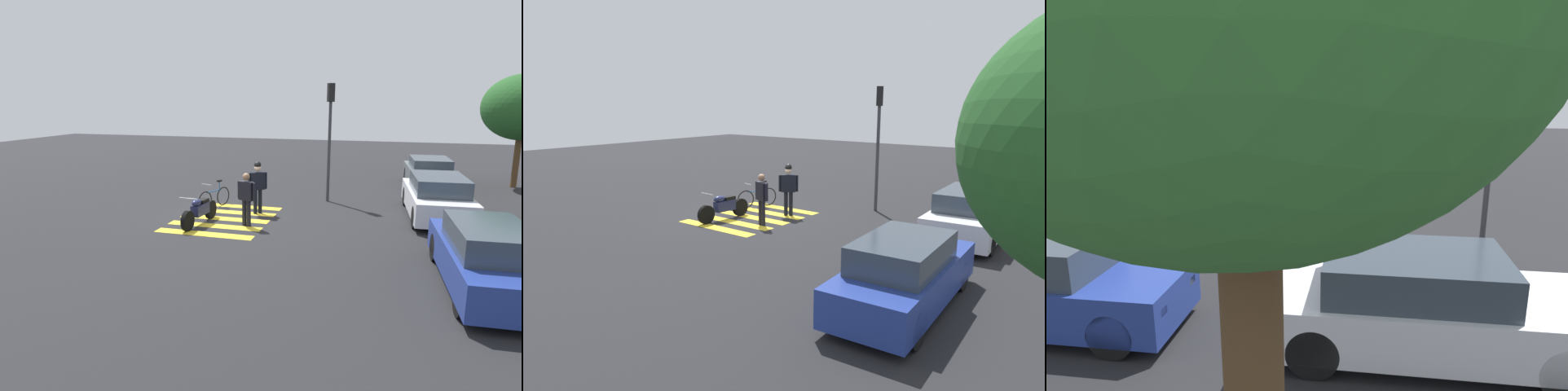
% 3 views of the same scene
% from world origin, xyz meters
% --- Properties ---
extents(ground_plane, '(60.00, 60.00, 0.00)m').
position_xyz_m(ground_plane, '(0.00, 0.00, 0.00)').
color(ground_plane, '#232326').
extents(police_motorcycle, '(2.20, 0.62, 1.04)m').
position_xyz_m(police_motorcycle, '(0.85, -0.53, 0.46)').
color(police_motorcycle, black).
rests_on(police_motorcycle, ground_plane).
extents(leaning_bicycle, '(1.66, 0.67, 1.02)m').
position_xyz_m(leaning_bicycle, '(-1.39, -0.91, 0.39)').
color(leaning_bicycle, black).
rests_on(leaning_bicycle, ground_plane).
extents(officer_on_foot, '(0.36, 0.65, 1.74)m').
position_xyz_m(officer_on_foot, '(0.60, 1.00, 1.00)').
color(officer_on_foot, black).
rests_on(officer_on_foot, ground_plane).
extents(officer_by_motorcycle, '(0.46, 0.59, 1.90)m').
position_xyz_m(officer_by_motorcycle, '(-1.00, 0.91, 1.12)').
color(officer_by_motorcycle, black).
rests_on(officer_by_motorcycle, ground_plane).
extents(crosswalk_stripes, '(4.05, 3.15, 0.01)m').
position_xyz_m(crosswalk_stripes, '(0.00, 0.00, 0.00)').
color(crosswalk_stripes, yellow).
rests_on(crosswalk_stripes, ground_plane).
extents(car_white_van, '(4.72, 2.13, 1.50)m').
position_xyz_m(car_white_van, '(-2.17, 7.01, 0.72)').
color(car_white_van, black).
rests_on(car_white_van, ground_plane).
extents(traffic_light_pole, '(0.36, 0.32, 4.62)m').
position_xyz_m(traffic_light_pole, '(-3.64, 3.06, 3.08)').
color(traffic_light_pole, '#38383D').
rests_on(traffic_light_pole, ground_plane).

